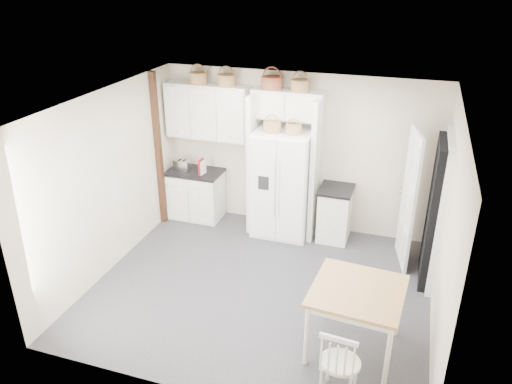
% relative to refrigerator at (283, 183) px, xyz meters
% --- Properties ---
extents(floor, '(4.50, 4.50, 0.00)m').
position_rel_refrigerator_xyz_m(floor, '(0.15, -1.64, -0.88)').
color(floor, '#323232').
rests_on(floor, ground).
extents(ceiling, '(4.50, 4.50, 0.00)m').
position_rel_refrigerator_xyz_m(ceiling, '(0.15, -1.64, 1.72)').
color(ceiling, white).
rests_on(ceiling, wall_back).
extents(wall_back, '(4.50, 0.00, 4.50)m').
position_rel_refrigerator_xyz_m(wall_back, '(0.15, 0.36, 0.42)').
color(wall_back, '#C4B49C').
rests_on(wall_back, floor).
extents(wall_left, '(0.00, 4.00, 4.00)m').
position_rel_refrigerator_xyz_m(wall_left, '(-2.10, -1.64, 0.42)').
color(wall_left, '#C4B49C').
rests_on(wall_left, floor).
extents(wall_right, '(0.00, 4.00, 4.00)m').
position_rel_refrigerator_xyz_m(wall_right, '(2.40, -1.64, 0.42)').
color(wall_right, '#C4B49C').
rests_on(wall_right, floor).
extents(refrigerator, '(0.91, 0.73, 1.76)m').
position_rel_refrigerator_xyz_m(refrigerator, '(0.00, 0.00, 0.00)').
color(refrigerator, white).
rests_on(refrigerator, floor).
extents(base_cab_left, '(0.90, 0.57, 0.83)m').
position_rel_refrigerator_xyz_m(base_cab_left, '(-1.59, 0.06, -0.46)').
color(base_cab_left, silver).
rests_on(base_cab_left, floor).
extents(base_cab_right, '(0.48, 0.58, 0.85)m').
position_rel_refrigerator_xyz_m(base_cab_right, '(0.86, 0.06, -0.46)').
color(base_cab_right, silver).
rests_on(base_cab_right, floor).
extents(dining_table, '(1.07, 1.07, 0.83)m').
position_rel_refrigerator_xyz_m(dining_table, '(1.53, -2.44, -0.46)').
color(dining_table, '#A87548').
rests_on(dining_table, floor).
extents(windsor_chair, '(0.45, 0.42, 0.86)m').
position_rel_refrigerator_xyz_m(windsor_chair, '(1.48, -3.18, -0.45)').
color(windsor_chair, silver).
rests_on(windsor_chair, floor).
extents(counter_left, '(0.93, 0.60, 0.04)m').
position_rel_refrigerator_xyz_m(counter_left, '(-1.59, 0.06, -0.03)').
color(counter_left, black).
rests_on(counter_left, base_cab_left).
extents(counter_right, '(0.52, 0.61, 0.04)m').
position_rel_refrigerator_xyz_m(counter_right, '(0.86, 0.06, -0.01)').
color(counter_right, black).
rests_on(counter_right, base_cab_right).
extents(toaster, '(0.28, 0.17, 0.19)m').
position_rel_refrigerator_xyz_m(toaster, '(-1.79, 0.03, 0.08)').
color(toaster, silver).
rests_on(toaster, counter_left).
extents(cookbook_red, '(0.04, 0.17, 0.26)m').
position_rel_refrigerator_xyz_m(cookbook_red, '(-1.42, -0.02, 0.12)').
color(cookbook_red, '#9F0A12').
rests_on(cookbook_red, counter_left).
extents(cookbook_cream, '(0.06, 0.16, 0.23)m').
position_rel_refrigerator_xyz_m(cookbook_cream, '(-1.39, -0.02, 0.10)').
color(cookbook_cream, white).
rests_on(cookbook_cream, counter_left).
extents(basket_upper_b, '(0.30, 0.30, 0.17)m').
position_rel_refrigerator_xyz_m(basket_upper_b, '(-1.49, 0.19, 1.56)').
color(basket_upper_b, '#9C5F3D').
rests_on(basket_upper_b, upper_cabinet).
extents(basket_upper_c, '(0.29, 0.29, 0.17)m').
position_rel_refrigerator_xyz_m(basket_upper_c, '(-1.01, 0.19, 1.56)').
color(basket_upper_c, '#9C5F3D').
rests_on(basket_upper_c, upper_cabinet).
extents(basket_bridge_a, '(0.33, 0.33, 0.19)m').
position_rel_refrigerator_xyz_m(basket_bridge_a, '(-0.27, 0.19, 1.56)').
color(basket_bridge_a, brown).
rests_on(basket_bridge_a, bridge_cabinet).
extents(basket_bridge_b, '(0.29, 0.29, 0.17)m').
position_rel_refrigerator_xyz_m(basket_bridge_b, '(0.18, 0.19, 1.55)').
color(basket_bridge_b, '#9C5F3D').
rests_on(basket_bridge_b, bridge_cabinet).
extents(basket_fridge_a, '(0.28, 0.28, 0.15)m').
position_rel_refrigerator_xyz_m(basket_fridge_a, '(-0.17, -0.10, 0.95)').
color(basket_fridge_a, '#9C5F3D').
rests_on(basket_fridge_a, refrigerator).
extents(basket_fridge_b, '(0.25, 0.25, 0.13)m').
position_rel_refrigerator_xyz_m(basket_fridge_b, '(0.17, -0.10, 0.94)').
color(basket_fridge_b, '#9C5F3D').
rests_on(basket_fridge_b, refrigerator).
extents(upper_cabinet, '(1.40, 0.34, 0.90)m').
position_rel_refrigerator_xyz_m(upper_cabinet, '(-1.35, 0.19, 1.02)').
color(upper_cabinet, silver).
rests_on(upper_cabinet, wall_back).
extents(bridge_cabinet, '(1.12, 0.34, 0.45)m').
position_rel_refrigerator_xyz_m(bridge_cabinet, '(0.00, 0.19, 1.25)').
color(bridge_cabinet, silver).
rests_on(bridge_cabinet, wall_back).
extents(fridge_panel_left, '(0.08, 0.60, 2.30)m').
position_rel_refrigerator_xyz_m(fridge_panel_left, '(-0.51, 0.06, 0.27)').
color(fridge_panel_left, silver).
rests_on(fridge_panel_left, floor).
extents(fridge_panel_right, '(0.08, 0.60, 2.30)m').
position_rel_refrigerator_xyz_m(fridge_panel_right, '(0.51, 0.06, 0.27)').
color(fridge_panel_right, silver).
rests_on(fridge_panel_right, floor).
extents(trim_post, '(0.09, 0.09, 2.60)m').
position_rel_refrigerator_xyz_m(trim_post, '(-2.05, -0.29, 0.42)').
color(trim_post, black).
rests_on(trim_post, floor).
extents(doorway_void, '(0.18, 0.85, 2.05)m').
position_rel_refrigerator_xyz_m(doorway_void, '(2.31, -0.64, 0.15)').
color(doorway_void, black).
rests_on(doorway_void, floor).
extents(door_slab, '(0.21, 0.79, 2.05)m').
position_rel_refrigerator_xyz_m(door_slab, '(1.95, -0.30, 0.15)').
color(door_slab, white).
rests_on(door_slab, floor).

